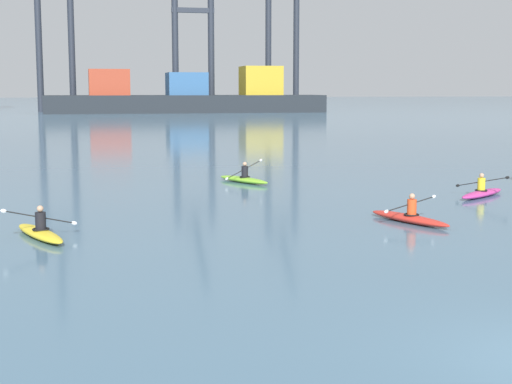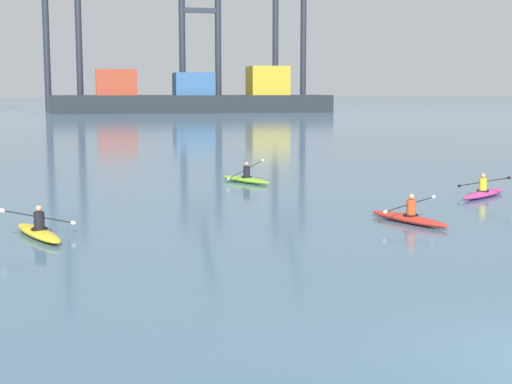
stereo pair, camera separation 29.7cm
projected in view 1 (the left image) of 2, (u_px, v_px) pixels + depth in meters
name	position (u px, v px, depth m)	size (l,w,h in m)	color
container_barge	(188.00, 97.00, 138.70)	(50.37, 9.42, 8.45)	#1E2328
gantry_crane_west_mid	(54.00, 16.00, 139.86)	(7.06, 17.73, 36.53)	#232833
gantry_crane_east_mid	(194.00, 28.00, 142.62)	(8.04, 18.95, 31.38)	#232833
gantry_crane_east	(283.00, 22.00, 153.19)	(7.03, 15.06, 36.14)	#232833
kayak_lime	(244.00, 179.00, 34.83)	(2.05, 3.31, 1.05)	#7ABC2D
kayak_magenta	(482.00, 192.00, 30.22)	(3.09, 2.51, 0.95)	#C13384
kayak_red	(409.00, 217.00, 24.38)	(2.14, 3.40, 0.95)	red
kayak_yellow	(40.00, 232.00, 21.86)	(2.09, 3.38, 0.96)	yellow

